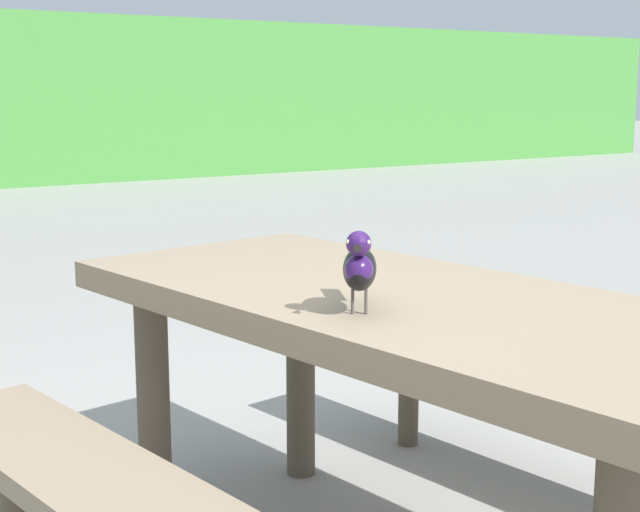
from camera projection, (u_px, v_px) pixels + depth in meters
The scene contains 2 objects.
picnic_table_foreground at pixel (410, 372), 2.14m from camera, with size 1.91×1.93×0.74m.
bird_grackle at pixel (360, 266), 1.90m from camera, with size 0.20×0.24×0.18m.
Camera 1 is at (-1.04, -1.47, 1.20)m, focal length 51.60 mm.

